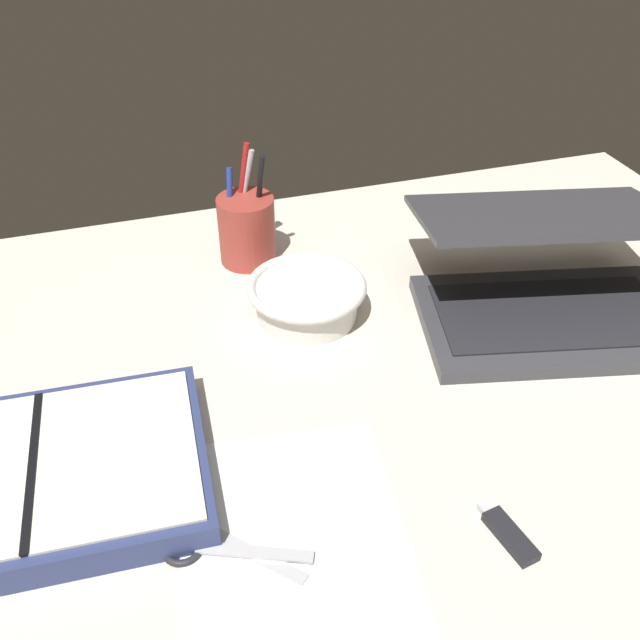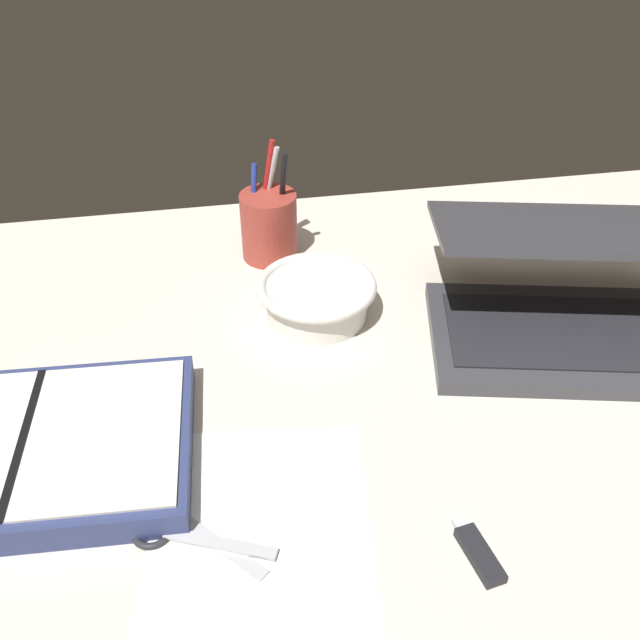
{
  "view_description": "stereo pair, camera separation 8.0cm",
  "coord_description": "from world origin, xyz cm",
  "px_view_note": "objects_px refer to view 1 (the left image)",
  "views": [
    {
      "loc": [
        -18.4,
        -53.73,
        57.26
      ],
      "look_at": [
        0.69,
        7.24,
        9.0
      ],
      "focal_mm": 40.0,
      "sensor_mm": 36.0,
      "label": 1
    },
    {
      "loc": [
        -10.64,
        -55.64,
        57.26
      ],
      "look_at": [
        0.69,
        7.24,
        9.0
      ],
      "focal_mm": 40.0,
      "sensor_mm": 36.0,
      "label": 2
    }
  ],
  "objects_px": {
    "laptop": "(548,283)",
    "pen_cup": "(247,228)",
    "planner": "(37,478)",
    "bowl": "(307,297)",
    "scissors": "(206,540)"
  },
  "relations": [
    {
      "from": "scissors",
      "to": "bowl",
      "type": "bearing_deg",
      "value": 93.77
    },
    {
      "from": "laptop",
      "to": "planner",
      "type": "height_order",
      "value": "laptop"
    },
    {
      "from": "bowl",
      "to": "laptop",
      "type": "bearing_deg",
      "value": -16.21
    },
    {
      "from": "pen_cup",
      "to": "planner",
      "type": "xyz_separation_m",
      "value": [
        -0.29,
        -0.35,
        -0.03
      ]
    },
    {
      "from": "pen_cup",
      "to": "laptop",
      "type": "bearing_deg",
      "value": -35.92
    },
    {
      "from": "pen_cup",
      "to": "scissors",
      "type": "bearing_deg",
      "value": -107.38
    },
    {
      "from": "bowl",
      "to": "scissors",
      "type": "height_order",
      "value": "bowl"
    },
    {
      "from": "planner",
      "to": "scissors",
      "type": "bearing_deg",
      "value": -33.78
    },
    {
      "from": "bowl",
      "to": "planner",
      "type": "distance_m",
      "value": 0.38
    },
    {
      "from": "bowl",
      "to": "pen_cup",
      "type": "bearing_deg",
      "value": 104.69
    },
    {
      "from": "bowl",
      "to": "scissors",
      "type": "xyz_separation_m",
      "value": [
        -0.19,
        -0.3,
        -0.03
      ]
    },
    {
      "from": "laptop",
      "to": "bowl",
      "type": "distance_m",
      "value": 0.31
    },
    {
      "from": "pen_cup",
      "to": "planner",
      "type": "relative_size",
      "value": 0.5
    },
    {
      "from": "laptop",
      "to": "pen_cup",
      "type": "bearing_deg",
      "value": 156.96
    },
    {
      "from": "planner",
      "to": "pen_cup",
      "type": "bearing_deg",
      "value": 53.98
    }
  ]
}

